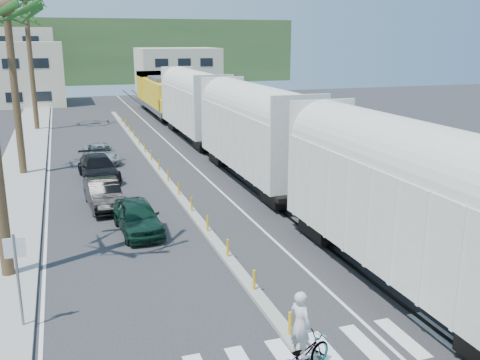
% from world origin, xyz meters
% --- Properties ---
extents(ground, '(140.00, 140.00, 0.00)m').
position_xyz_m(ground, '(0.00, 0.00, 0.00)').
color(ground, '#28282B').
rests_on(ground, ground).
extents(sidewalk, '(3.00, 90.00, 0.15)m').
position_xyz_m(sidewalk, '(-8.50, 25.00, 0.07)').
color(sidewalk, gray).
rests_on(sidewalk, ground).
extents(rails, '(1.56, 100.00, 0.06)m').
position_xyz_m(rails, '(5.00, 28.00, 0.03)').
color(rails, black).
rests_on(rails, ground).
extents(median, '(0.45, 60.00, 0.85)m').
position_xyz_m(median, '(0.00, 19.96, 0.09)').
color(median, gray).
rests_on(median, ground).
extents(crosswalk, '(14.00, 2.20, 0.01)m').
position_xyz_m(crosswalk, '(0.00, -2.00, 0.01)').
color(crosswalk, silver).
rests_on(crosswalk, ground).
extents(lane_markings, '(9.42, 90.00, 0.01)m').
position_xyz_m(lane_markings, '(-2.15, 25.00, 0.00)').
color(lane_markings, silver).
rests_on(lane_markings, ground).
extents(freight_train, '(3.00, 60.94, 5.85)m').
position_xyz_m(freight_train, '(5.00, 21.53, 2.91)').
color(freight_train, beige).
rests_on(freight_train, ground).
extents(street_sign, '(0.60, 0.08, 3.00)m').
position_xyz_m(street_sign, '(-7.30, 2.00, 1.97)').
color(street_sign, slate).
rests_on(street_sign, ground).
extents(buildings, '(38.00, 27.00, 10.00)m').
position_xyz_m(buildings, '(-6.41, 71.66, 4.36)').
color(buildings, beige).
rests_on(buildings, ground).
extents(hillside, '(80.00, 20.00, 12.00)m').
position_xyz_m(hillside, '(0.00, 100.00, 6.00)').
color(hillside, '#385628').
rests_on(hillside, ground).
extents(car_lead, '(2.34, 4.53, 1.46)m').
position_xyz_m(car_lead, '(-2.87, 9.26, 0.73)').
color(car_lead, '#0F2E21').
rests_on(car_lead, ground).
extents(car_second, '(2.19, 4.64, 1.45)m').
position_xyz_m(car_second, '(-4.01, 13.43, 0.73)').
color(car_second, black).
rests_on(car_second, ground).
extents(car_third, '(2.95, 5.40, 1.46)m').
position_xyz_m(car_third, '(-3.84, 19.33, 0.73)').
color(car_third, black).
rests_on(car_third, ground).
extents(car_rear, '(2.74, 4.83, 1.26)m').
position_xyz_m(car_rear, '(-3.34, 24.12, 0.63)').
color(car_rear, '#B2B5B7').
rests_on(car_rear, ground).
extents(cyclist, '(2.07, 2.44, 2.33)m').
position_xyz_m(cyclist, '(-0.37, -2.61, 0.73)').
color(cyclist, '#9EA0A5').
rests_on(cyclist, ground).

